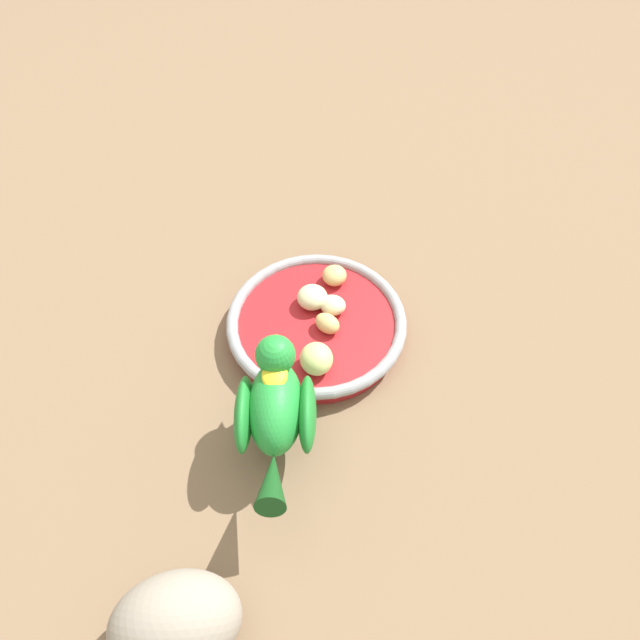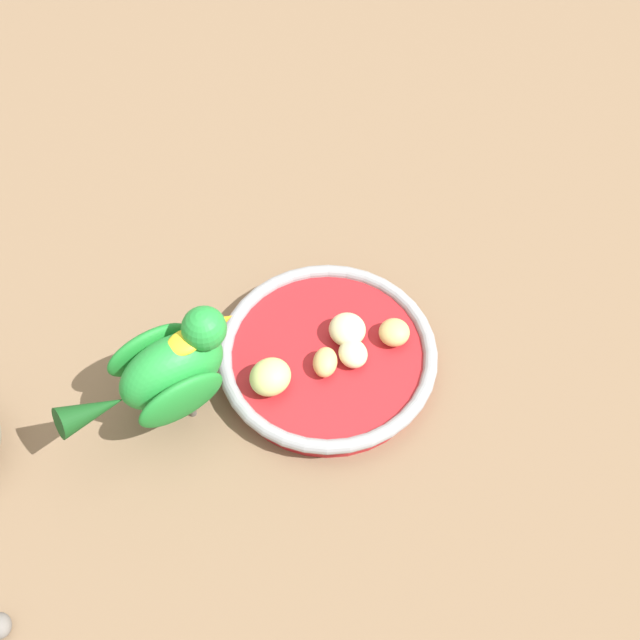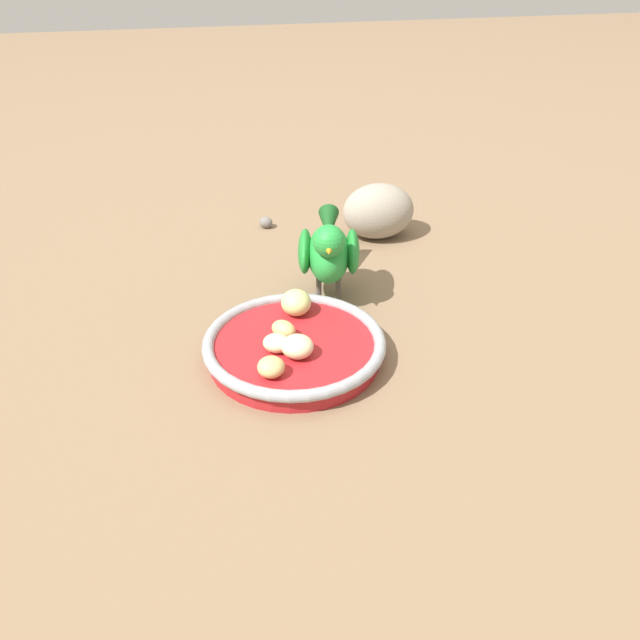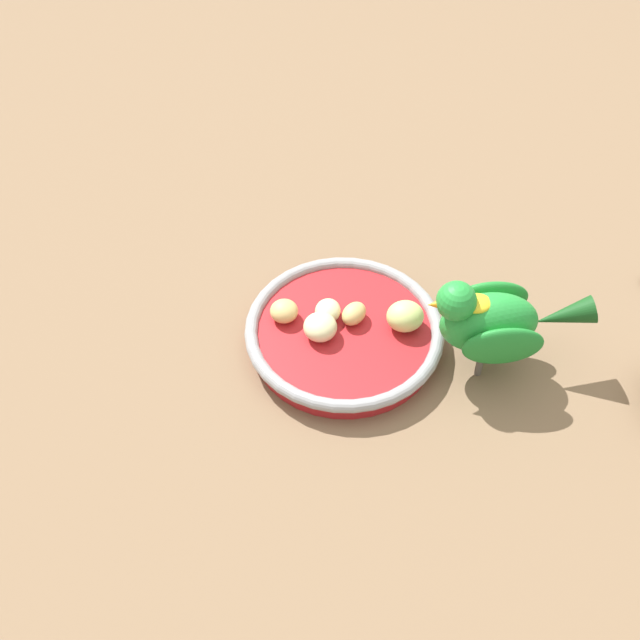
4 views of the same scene
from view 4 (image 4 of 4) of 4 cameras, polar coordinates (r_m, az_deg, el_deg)
ground_plane at (r=0.86m, az=1.33°, el=-1.69°), size 4.00×4.00×0.00m
feeding_bowl at (r=0.85m, az=1.71°, el=-1.05°), size 0.21×0.21×0.03m
apple_piece_0 at (r=0.83m, az=0.07°, el=-0.64°), size 0.04×0.04×0.02m
apple_piece_1 at (r=0.85m, az=0.54°, el=0.64°), size 0.04×0.04×0.02m
apple_piece_2 at (r=0.85m, az=2.36°, el=0.44°), size 0.04×0.04×0.02m
apple_piece_3 at (r=0.85m, az=-2.49°, el=0.62°), size 0.03×0.03×0.02m
apple_piece_4 at (r=0.84m, az=5.89°, el=0.26°), size 0.04×0.04×0.03m
parrot at (r=0.81m, az=11.81°, el=0.00°), size 0.09×0.17×0.12m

